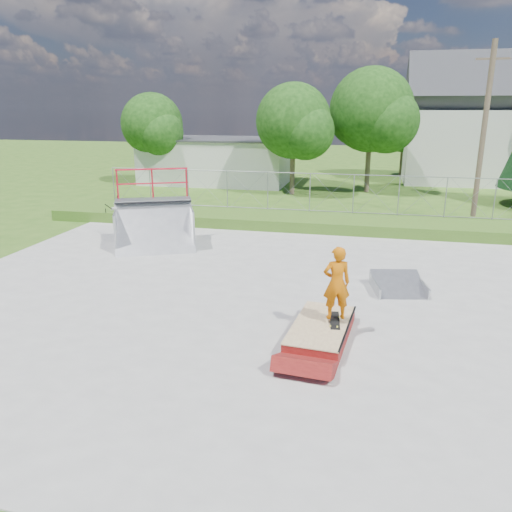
{
  "coord_description": "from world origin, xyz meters",
  "views": [
    {
      "loc": [
        2.71,
        -12.55,
        5.24
      ],
      "look_at": [
        -0.37,
        0.88,
        1.1
      ],
      "focal_mm": 35.0,
      "sensor_mm": 36.0,
      "label": 1
    }
  ],
  "objects": [
    {
      "name": "grass_berm",
      "position": [
        0.0,
        9.5,
        0.25
      ],
      "size": [
        24.0,
        3.0,
        0.5
      ],
      "primitive_type": "cube",
      "color": "#325C1A",
      "rests_on": "ground"
    },
    {
      "name": "quarter_pipe",
      "position": [
        -5.2,
        4.66,
        1.45
      ],
      "size": [
        3.66,
        3.44,
        2.91
      ],
      "primitive_type": null,
      "rotation": [
        0.0,
        0.0,
        0.43
      ],
      "color": "#94969B",
      "rests_on": "concrete_pad"
    },
    {
      "name": "concrete_pad",
      "position": [
        0.0,
        0.0,
        0.02
      ],
      "size": [
        20.0,
        16.0,
        0.04
      ],
      "primitive_type": "cube",
      "color": "gray",
      "rests_on": "ground"
    },
    {
      "name": "chain_link_fence",
      "position": [
        0.0,
        10.5,
        1.4
      ],
      "size": [
        20.0,
        0.06,
        1.8
      ],
      "primitive_type": null,
      "color": "gray",
      "rests_on": "grass_berm"
    },
    {
      "name": "ground",
      "position": [
        0.0,
        0.0,
        0.0
      ],
      "size": [
        120.0,
        120.0,
        0.0
      ],
      "primitive_type": "plane",
      "color": "#325C1A",
      "rests_on": "ground"
    },
    {
      "name": "tree_left_near",
      "position": [
        -1.75,
        17.83,
        4.24
      ],
      "size": [
        4.76,
        4.48,
        6.65
      ],
      "color": "brown",
      "rests_on": "ground"
    },
    {
      "name": "skater",
      "position": [
        2.11,
        -1.68,
        1.3
      ],
      "size": [
        0.73,
        0.58,
        1.74
      ],
      "primitive_type": "imported",
      "rotation": [
        0.0,
        0.0,
        3.44
      ],
      "color": "#C05C06",
      "rests_on": "grind_box"
    },
    {
      "name": "tree_center",
      "position": [
        2.78,
        19.81,
        4.85
      ],
      "size": [
        5.44,
        5.12,
        7.6
      ],
      "color": "brown",
      "rests_on": "ground"
    },
    {
      "name": "grind_box",
      "position": [
        1.81,
        -1.82,
        0.19
      ],
      "size": [
        1.49,
        2.69,
        0.38
      ],
      "rotation": [
        0.0,
        0.0,
        -0.09
      ],
      "color": "maroon",
      "rests_on": "concrete_pad"
    },
    {
      "name": "concrete_stairs",
      "position": [
        -8.5,
        8.7,
        0.4
      ],
      "size": [
        1.5,
        1.6,
        0.8
      ],
      "primitive_type": null,
      "color": "gray",
      "rests_on": "ground"
    },
    {
      "name": "flat_bank_ramp",
      "position": [
        3.71,
        1.78,
        0.22
      ],
      "size": [
        1.7,
        1.78,
        0.44
      ],
      "primitive_type": null,
      "rotation": [
        0.0,
        0.0,
        0.2
      ],
      "color": "#94969B",
      "rests_on": "concrete_pad"
    },
    {
      "name": "utility_building_flat",
      "position": [
        -8.0,
        22.0,
        1.5
      ],
      "size": [
        10.0,
        6.0,
        3.0
      ],
      "primitive_type": "cube",
      "color": "silver",
      "rests_on": "ground"
    },
    {
      "name": "utility_pole",
      "position": [
        7.5,
        12.0,
        4.0
      ],
      "size": [
        0.24,
        0.24,
        8.0
      ],
      "primitive_type": "cylinder",
      "color": "brown",
      "rests_on": "ground"
    },
    {
      "name": "skateboard",
      "position": [
        2.11,
        -1.68,
        0.43
      ],
      "size": [
        0.31,
        0.81,
        0.13
      ],
      "primitive_type": "cube",
      "rotation": [
        0.14,
        0.0,
        0.11
      ],
      "color": "black",
      "rests_on": "grind_box"
    },
    {
      "name": "tree_left_far",
      "position": [
        -11.77,
        19.85,
        3.94
      ],
      "size": [
        4.42,
        4.16,
        6.18
      ],
      "color": "brown",
      "rests_on": "ground"
    },
    {
      "name": "gable_house",
      "position": [
        9.0,
        26.0,
        3.84
      ],
      "size": [
        8.4,
        6.08,
        8.94
      ],
      "color": "silver",
      "rests_on": "ground"
    },
    {
      "name": "tree_back_mid",
      "position": [
        5.21,
        27.86,
        3.63
      ],
      "size": [
        4.08,
        3.84,
        5.7
      ],
      "color": "brown",
      "rests_on": "ground"
    }
  ]
}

